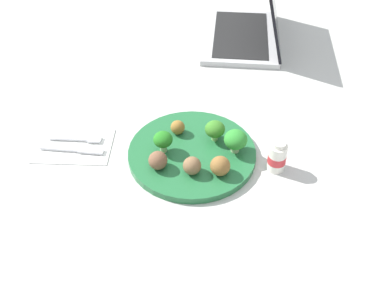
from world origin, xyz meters
name	(u,v)px	position (x,y,z in m)	size (l,w,h in m)	color
ground_plane	(192,156)	(0.00, 0.00, 0.00)	(4.00, 4.00, 0.00)	#B2B2AD
plate	(192,153)	(0.00, 0.00, 0.01)	(0.28, 0.28, 0.02)	#236638
broccoli_floret_back_left	(236,140)	(0.09, 0.00, 0.05)	(0.05, 0.05, 0.05)	#9AB782
broccoli_floret_center	(215,129)	(0.05, 0.04, 0.04)	(0.04, 0.04, 0.05)	#95C972
broccoli_floret_front_left	(163,139)	(-0.06, 0.00, 0.05)	(0.04, 0.04, 0.05)	#93B87C
meatball_front_right	(178,127)	(-0.03, 0.06, 0.03)	(0.03, 0.03, 0.03)	brown
meatball_near_rim	(193,166)	(0.00, -0.07, 0.04)	(0.04, 0.04, 0.04)	brown
meatball_back_left	(220,166)	(0.06, -0.07, 0.04)	(0.04, 0.04, 0.04)	brown
meatball_mid_right	(158,160)	(-0.07, -0.05, 0.04)	(0.04, 0.04, 0.04)	brown
napkin	(74,145)	(-0.27, 0.03, 0.00)	(0.17, 0.12, 0.01)	white
fork	(78,139)	(-0.26, 0.05, 0.01)	(0.12, 0.02, 0.01)	silver
knife	(75,149)	(-0.26, 0.01, 0.01)	(0.15, 0.03, 0.01)	silver
yogurt_bottle	(277,157)	(0.18, -0.04, 0.03)	(0.04, 0.04, 0.07)	white
laptop	(249,28)	(0.17, 0.51, 0.04)	(0.25, 0.34, 0.21)	#B5B5B5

